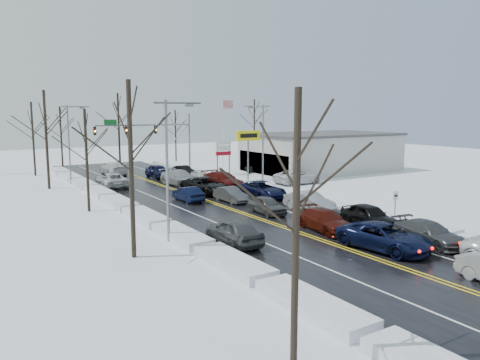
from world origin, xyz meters
TOP-DOWN VIEW (x-y plane):
  - ground at (0.00, 0.00)m, footprint 160.00×160.00m
  - road_surface at (0.00, 2.00)m, footprint 14.00×84.00m
  - snow_bank_left at (-7.60, 2.00)m, footprint 1.78×72.00m
  - snow_bank_right at (7.60, 2.00)m, footprint 1.78×72.00m
  - traffic_signal_mast at (3.45, 27.99)m, footprint 13.28×0.39m
  - tires_plus_sign at (10.50, 15.99)m, footprint 3.20×0.34m
  - used_vehicles_sign at (10.50, 22.00)m, footprint 2.20×0.22m
  - speed_limit_sign at (8.20, -8.00)m, footprint 0.55×0.09m
  - flagpole at (15.17, 30.00)m, footprint 1.87×1.20m
  - dealership_building at (23.98, 18.00)m, footprint 20.40×12.40m
  - streetlight_ne at (8.30, 10.00)m, footprint 3.20×0.25m
  - streetlight_sw at (-8.30, -4.00)m, footprint 3.20×0.25m
  - streetlight_nw at (-8.30, 24.00)m, footprint 3.20×0.25m
  - tree_left_a at (-11.00, -20.00)m, footprint 3.60×3.60m
  - tree_left_b at (-11.50, -6.00)m, footprint 4.00×4.00m
  - tree_left_c at (-10.50, 8.00)m, footprint 3.40×3.40m
  - tree_left_d at (-11.20, 22.00)m, footprint 4.20×4.20m
  - tree_left_e at (-10.80, 34.00)m, footprint 3.80×3.80m
  - tree_far_b at (-6.00, 41.00)m, footprint 3.60×3.60m
  - tree_far_c at (2.00, 39.00)m, footprint 4.40×4.40m
  - tree_far_d at (12.00, 40.50)m, footprint 3.40×3.40m
  - tree_far_e at (28.00, 41.00)m, footprint 4.20×4.20m
  - queued_car_2 at (1.75, -12.62)m, footprint 3.36×6.09m
  - queued_car_3 at (1.85, -7.25)m, footprint 2.64×5.31m
  - queued_car_4 at (1.61, -0.57)m, footprint 2.00×4.29m
  - queued_car_5 at (1.67, 5.25)m, footprint 1.59×4.19m
  - queued_car_6 at (1.72, 10.38)m, footprint 3.56×6.33m
  - queued_car_7 at (1.80, 16.74)m, footprint 3.13×6.15m
  - queued_car_8 at (1.93, 23.45)m, footprint 2.12×4.98m
  - queued_car_11 at (5.11, -13.23)m, footprint 2.57×5.17m
  - queued_car_12 at (5.27, -8.18)m, footprint 2.49×5.06m
  - queued_car_13 at (5.26, -1.57)m, footprint 2.03×4.92m
  - queued_car_14 at (5.38, 5.52)m, footprint 2.78×5.77m
  - queued_car_15 at (5.10, 12.69)m, footprint 2.79×6.08m
  - queued_car_16 at (5.20, 18.16)m, footprint 2.17×4.22m
  - queued_car_17 at (5.31, 23.19)m, footprint 1.87×4.27m
  - oncoming_car_0 at (-1.56, 7.66)m, footprint 1.54×4.20m
  - oncoming_car_1 at (-5.14, 19.48)m, footprint 2.93×5.88m
  - oncoming_car_2 at (-1.87, 29.45)m, footprint 2.44×5.94m
  - oncoming_car_3 at (-5.25, -6.71)m, footprint 2.02×4.89m
  - parked_car_0 at (13.82, 10.53)m, footprint 5.91×2.78m
  - parked_car_1 at (16.91, 16.69)m, footprint 2.45×5.64m
  - parked_car_2 at (14.82, 22.22)m, footprint 2.33×4.72m

SIDE VIEW (x-z plane):
  - ground at x=0.00m, z-range 0.00..0.00m
  - snow_bank_left at x=-7.60m, z-range -0.28..0.28m
  - snow_bank_right at x=7.60m, z-range -0.28..0.28m
  - queued_car_2 at x=1.75m, z-range -0.81..0.81m
  - queued_car_3 at x=1.85m, z-range -0.74..0.74m
  - queued_car_4 at x=1.61m, z-range -0.71..0.71m
  - queued_car_5 at x=1.67m, z-range -0.68..0.68m
  - queued_car_6 at x=1.72m, z-range -0.84..0.84m
  - queued_car_7 at x=1.80m, z-range -0.86..0.86m
  - queued_car_8 at x=1.93m, z-range -0.84..0.84m
  - queued_car_11 at x=5.11m, z-range -0.72..0.72m
  - queued_car_12 at x=5.27m, z-range -0.83..0.83m
  - queued_car_13 at x=5.26m, z-range -0.79..0.79m
  - queued_car_14 at x=5.38m, z-range -0.79..0.79m
  - queued_car_15 at x=5.10m, z-range -0.86..0.86m
  - queued_car_16 at x=5.20m, z-range -0.69..0.69m
  - queued_car_17 at x=5.31m, z-range -0.68..0.68m
  - oncoming_car_0 at x=-1.56m, z-range -0.69..0.69m
  - oncoming_car_1 at x=-5.14m, z-range -0.80..0.80m
  - oncoming_car_2 at x=-1.87m, z-range -0.86..0.86m
  - oncoming_car_3 at x=-5.25m, z-range -0.83..0.83m
  - parked_car_0 at x=13.82m, z-range -0.82..0.82m
  - parked_car_1 at x=16.91m, z-range -0.81..0.81m
  - parked_car_2 at x=14.82m, z-range -0.77..0.77m
  - road_surface at x=0.00m, z-range 0.00..0.01m
  - speed_limit_sign at x=8.20m, z-range 0.46..2.81m
  - dealership_building at x=23.98m, z-range 0.01..5.31m
  - used_vehicles_sign at x=10.50m, z-range 0.99..5.64m
  - tires_plus_sign at x=10.50m, z-range 1.99..7.99m
  - streetlight_ne at x=8.30m, z-range 0.81..9.81m
  - streetlight_sw at x=-8.30m, z-range 0.81..9.81m
  - streetlight_nw at x=-8.30m, z-range 0.81..9.81m
  - traffic_signal_mast at x=3.45m, z-range 1.48..9.48m
  - flagpole at x=15.17m, z-range 0.93..10.93m
  - tree_left_c at x=-10.50m, z-range 1.69..10.19m
  - tree_far_d at x=12.00m, z-range 1.69..10.19m
  - tree_left_a at x=-11.00m, z-range 1.79..10.79m
  - tree_far_b at x=-6.00m, z-range 1.79..10.79m
  - tree_left_e at x=-10.80m, z-range 1.89..11.39m
  - tree_left_b at x=-11.50m, z-range 1.99..11.99m
  - tree_left_d at x=-11.20m, z-range 2.08..12.58m
  - tree_far_e at x=28.00m, z-range 2.08..12.58m
  - tree_far_c at x=2.00m, z-range 2.18..13.18m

